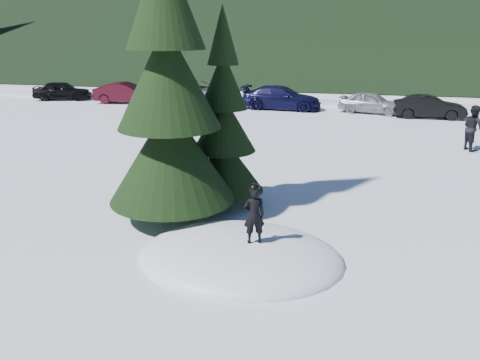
% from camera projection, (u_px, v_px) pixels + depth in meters
% --- Properties ---
extents(ground, '(200.00, 200.00, 0.00)m').
position_uv_depth(ground, '(240.00, 258.00, 10.13)').
color(ground, white).
rests_on(ground, ground).
extents(snow_mound, '(4.48, 3.52, 0.96)m').
position_uv_depth(snow_mound, '(240.00, 258.00, 10.13)').
color(snow_mound, white).
rests_on(snow_mound, ground).
extents(spruce_tall, '(3.20, 3.20, 8.60)m').
position_uv_depth(spruce_tall, '(168.00, 91.00, 11.26)').
color(spruce_tall, black).
rests_on(spruce_tall, ground).
extents(spruce_short, '(2.20, 2.20, 5.37)m').
position_uv_depth(spruce_short, '(224.00, 131.00, 12.71)').
color(spruce_short, black).
rests_on(spruce_short, ground).
extents(child_skier, '(0.52, 0.43, 1.22)m').
position_uv_depth(child_skier, '(254.00, 215.00, 9.59)').
color(child_skier, black).
rests_on(child_skier, snow_mound).
extents(adult_0, '(0.96, 1.08, 1.86)m').
position_uv_depth(adult_0, '(473.00, 128.00, 19.01)').
color(adult_0, black).
rests_on(adult_0, ground).
extents(car_0, '(4.13, 2.51, 1.31)m').
position_uv_depth(car_0, '(62.00, 91.00, 33.03)').
color(car_0, black).
rests_on(car_0, ground).
extents(car_1, '(4.32, 1.87, 1.38)m').
position_uv_depth(car_1, '(126.00, 93.00, 31.55)').
color(car_1, black).
rests_on(car_1, ground).
extents(car_2, '(5.84, 3.36, 1.53)m').
position_uv_depth(car_2, '(197.00, 92.00, 31.33)').
color(car_2, '#515259').
rests_on(car_2, ground).
extents(car_3, '(5.04, 2.29, 1.43)m').
position_uv_depth(car_3, '(281.00, 98.00, 29.09)').
color(car_3, black).
rests_on(car_3, ground).
extents(car_4, '(4.02, 2.45, 1.28)m').
position_uv_depth(car_4, '(371.00, 102.00, 27.70)').
color(car_4, gray).
rests_on(car_4, ground).
extents(car_5, '(3.86, 1.38, 1.27)m').
position_uv_depth(car_5, '(429.00, 107.00, 26.15)').
color(car_5, black).
rests_on(car_5, ground).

